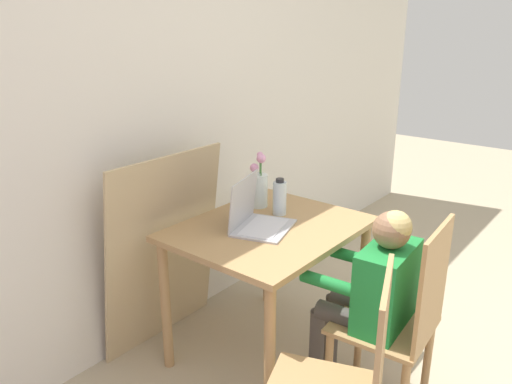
# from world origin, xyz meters

# --- Properties ---
(wall_back) EXTENTS (6.40, 0.05, 2.50)m
(wall_back) POSITION_xyz_m (0.00, 2.23, 1.25)
(wall_back) COLOR white
(wall_back) RESTS_ON ground_plane
(dining_table) EXTENTS (0.93, 0.75, 0.73)m
(dining_table) POSITION_xyz_m (0.28, 1.57, 0.63)
(dining_table) COLOR tan
(dining_table) RESTS_ON ground_plane
(chair_occupied) EXTENTS (0.43, 0.43, 0.93)m
(chair_occupied) POSITION_xyz_m (0.30, 0.87, 0.47)
(chair_occupied) COLOR tan
(chair_occupied) RESTS_ON ground_plane
(person_seated) EXTENTS (0.38, 0.45, 0.96)m
(person_seated) POSITION_xyz_m (0.29, 1.00, 0.60)
(person_seated) COLOR #1E8438
(person_seated) RESTS_ON ground_plane
(laptop) EXTENTS (0.37, 0.33, 0.25)m
(laptop) POSITION_xyz_m (0.22, 1.61, 0.79)
(laptop) COLOR #B2B2B7
(laptop) RESTS_ON dining_table
(flower_vase) EXTENTS (0.10, 0.10, 0.30)m
(flower_vase) POSITION_xyz_m (0.47, 1.79, 0.84)
(flower_vase) COLOR silver
(flower_vase) RESTS_ON dining_table
(water_bottle) EXTENTS (0.07, 0.07, 0.20)m
(water_bottle) POSITION_xyz_m (0.44, 1.63, 0.82)
(water_bottle) COLOR silver
(water_bottle) RESTS_ON dining_table
(cardboard_panel) EXTENTS (0.74, 0.16, 1.07)m
(cardboard_panel) POSITION_xyz_m (0.04, 2.09, 0.53)
(cardboard_panel) COLOR tan
(cardboard_panel) RESTS_ON ground_plane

